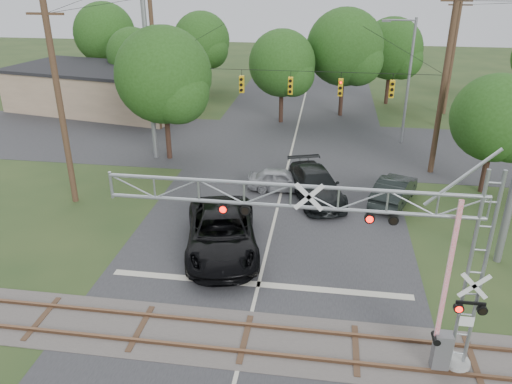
# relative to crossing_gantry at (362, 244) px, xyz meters

# --- Properties ---
(ground) EXTENTS (160.00, 160.00, 0.00)m
(ground) POSITION_rel_crossing_gantry_xyz_m (-3.81, -1.64, -4.57)
(ground) COLOR #253B1B
(ground) RESTS_ON ground
(road_main) EXTENTS (14.00, 90.00, 0.02)m
(road_main) POSITION_rel_crossing_gantry_xyz_m (-3.81, 8.36, -4.56)
(road_main) COLOR #2B2B2E
(road_main) RESTS_ON ground
(road_cross) EXTENTS (90.00, 12.00, 0.02)m
(road_cross) POSITION_rel_crossing_gantry_xyz_m (-3.81, 22.36, -4.56)
(road_cross) COLOR #2B2B2E
(road_cross) RESTS_ON ground
(railroad_track) EXTENTS (90.00, 3.20, 0.17)m
(railroad_track) POSITION_rel_crossing_gantry_xyz_m (-3.81, 0.36, -4.54)
(railroad_track) COLOR #48413E
(railroad_track) RESTS_ON ground
(crossing_gantry) EXTENTS (12.15, 0.93, 7.27)m
(crossing_gantry) POSITION_rel_crossing_gantry_xyz_m (0.00, 0.00, 0.00)
(crossing_gantry) COLOR #969690
(crossing_gantry) RESTS_ON ground
(traffic_signal_span) EXTENTS (19.34, 0.36, 11.50)m
(traffic_signal_span) POSITION_rel_crossing_gantry_xyz_m (-2.87, 18.36, 1.14)
(traffic_signal_span) COLOR gray
(traffic_signal_span) RESTS_ON ground
(pickup_black) EXTENTS (4.74, 7.61, 1.96)m
(pickup_black) POSITION_rel_crossing_gantry_xyz_m (-5.95, 6.42, -3.59)
(pickup_black) COLOR black
(pickup_black) RESTS_ON ground
(car_dark) EXTENTS (4.18, 6.41, 1.73)m
(car_dark) POSITION_rel_crossing_gantry_xyz_m (-1.75, 13.06, -3.70)
(car_dark) COLOR black
(car_dark) RESTS_ON ground
(sedan_silver) EXTENTS (4.09, 1.83, 1.36)m
(sedan_silver) POSITION_rel_crossing_gantry_xyz_m (-3.89, 13.97, -3.89)
(sedan_silver) COLOR gray
(sedan_silver) RESTS_ON ground
(suv_dark) EXTENTS (3.24, 5.04, 1.57)m
(suv_dark) POSITION_rel_crossing_gantry_xyz_m (2.73, 13.13, -3.78)
(suv_dark) COLOR black
(suv_dark) RESTS_ON ground
(commercial_building) EXTENTS (18.31, 11.74, 3.96)m
(commercial_building) POSITION_rel_crossing_gantry_xyz_m (-22.57, 30.49, -2.58)
(commercial_building) COLOR gray
(commercial_building) RESTS_ON ground
(streetlight) EXTENTS (2.47, 0.26, 9.25)m
(streetlight) POSITION_rel_crossing_gantry_xyz_m (4.28, 24.37, 0.60)
(streetlight) COLOR gray
(streetlight) RESTS_ON ground
(utility_poles) EXTENTS (26.94, 26.51, 13.02)m
(utility_poles) POSITION_rel_crossing_gantry_xyz_m (-1.38, 21.20, 1.47)
(utility_poles) COLOR #422B1E
(utility_poles) RESTS_ON ground
(treeline) EXTENTS (53.17, 29.42, 9.46)m
(treeline) POSITION_rel_crossing_gantry_xyz_m (-2.63, 31.01, 1.02)
(treeline) COLOR #331F17
(treeline) RESTS_ON ground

